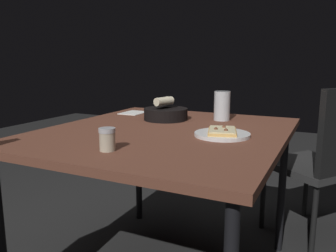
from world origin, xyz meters
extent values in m
cube|color=brown|center=(0.00, 0.00, 0.73)|extent=(1.16, 1.02, 0.03)
cylinder|color=black|center=(-0.52, -0.45, 0.36)|extent=(0.04, 0.04, 0.71)
cylinder|color=black|center=(0.52, -0.45, 0.36)|extent=(0.04, 0.04, 0.71)
cylinder|color=black|center=(-0.52, 0.45, 0.36)|extent=(0.04, 0.04, 0.71)
cylinder|color=white|center=(0.01, 0.27, 0.75)|extent=(0.23, 0.23, 0.01)
cube|color=#DFA859|center=(0.01, 0.27, 0.76)|extent=(0.19, 0.15, 0.01)
cube|color=beige|center=(0.01, 0.27, 0.77)|extent=(0.17, 0.14, 0.01)
sphere|color=brown|center=(0.03, 0.25, 0.77)|extent=(0.02, 0.02, 0.02)
sphere|color=brown|center=(-0.02, 0.26, 0.77)|extent=(0.02, 0.02, 0.02)
sphere|color=brown|center=(0.04, 0.29, 0.77)|extent=(0.02, 0.02, 0.02)
cylinder|color=black|center=(-0.24, -0.11, 0.77)|extent=(0.23, 0.23, 0.06)
cylinder|color=beige|center=(-0.25, -0.13, 0.84)|extent=(0.10, 0.04, 0.04)
cylinder|color=beige|center=(-0.22, -0.12, 0.84)|extent=(0.12, 0.07, 0.04)
cylinder|color=red|center=(-0.19, -0.13, 0.76)|extent=(0.06, 0.06, 0.03)
cylinder|color=silver|center=(-0.35, 0.15, 0.82)|extent=(0.08, 0.08, 0.15)
cylinder|color=orange|center=(-0.35, 0.15, 0.79)|extent=(0.07, 0.07, 0.08)
cylinder|color=#BFB299|center=(0.40, -0.02, 0.77)|extent=(0.05, 0.05, 0.06)
cylinder|color=maroon|center=(0.40, -0.02, 0.76)|extent=(0.05, 0.05, 0.03)
cylinder|color=#B7B7BC|center=(0.40, -0.02, 0.81)|extent=(0.06, 0.06, 0.01)
cube|color=white|center=(-0.36, -0.38, 0.74)|extent=(0.16, 0.12, 0.00)
cube|color=#2B2B2B|center=(-0.77, 0.58, 0.43)|extent=(0.62, 0.62, 0.04)
cylinder|color=black|center=(-1.04, 0.55, 0.21)|extent=(0.03, 0.03, 0.41)
cylinder|color=black|center=(-0.74, 0.32, 0.21)|extent=(0.03, 0.03, 0.41)
cylinder|color=black|center=(-0.51, 0.62, 0.21)|extent=(0.03, 0.03, 0.41)
camera|label=1|loc=(1.32, 0.65, 1.04)|focal=36.41mm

